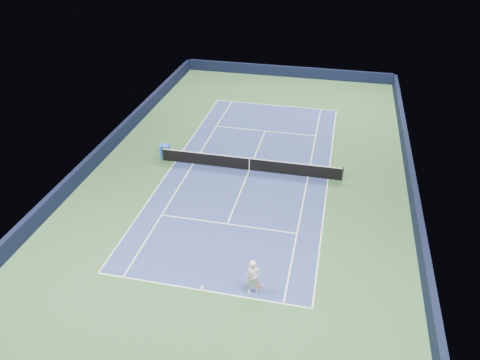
# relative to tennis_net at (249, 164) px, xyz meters

# --- Properties ---
(ground) EXTENTS (40.00, 40.00, 0.00)m
(ground) POSITION_rel_tennis_net_xyz_m (0.00, 0.00, -0.50)
(ground) COLOR #2E542E
(ground) RESTS_ON ground
(wall_far) EXTENTS (22.00, 0.35, 1.10)m
(wall_far) POSITION_rel_tennis_net_xyz_m (0.00, 19.82, 0.05)
(wall_far) COLOR black
(wall_far) RESTS_ON ground
(wall_right) EXTENTS (0.35, 40.00, 1.10)m
(wall_right) POSITION_rel_tennis_net_xyz_m (10.82, 0.00, 0.05)
(wall_right) COLOR black
(wall_right) RESTS_ON ground
(wall_left) EXTENTS (0.35, 40.00, 1.10)m
(wall_left) POSITION_rel_tennis_net_xyz_m (-10.82, 0.00, 0.05)
(wall_left) COLOR black
(wall_left) RESTS_ON ground
(court_surface) EXTENTS (10.97, 23.77, 0.01)m
(court_surface) POSITION_rel_tennis_net_xyz_m (0.00, 0.00, -0.50)
(court_surface) COLOR navy
(court_surface) RESTS_ON ground
(baseline_far) EXTENTS (10.97, 0.08, 0.00)m
(baseline_far) POSITION_rel_tennis_net_xyz_m (0.00, 11.88, -0.50)
(baseline_far) COLOR white
(baseline_far) RESTS_ON ground
(baseline_near) EXTENTS (10.97, 0.08, 0.00)m
(baseline_near) POSITION_rel_tennis_net_xyz_m (0.00, -11.88, -0.50)
(baseline_near) COLOR white
(baseline_near) RESTS_ON ground
(sideline_doubles_right) EXTENTS (0.08, 23.77, 0.00)m
(sideline_doubles_right) POSITION_rel_tennis_net_xyz_m (5.49, 0.00, -0.50)
(sideline_doubles_right) COLOR white
(sideline_doubles_right) RESTS_ON ground
(sideline_doubles_left) EXTENTS (0.08, 23.77, 0.00)m
(sideline_doubles_left) POSITION_rel_tennis_net_xyz_m (-5.49, 0.00, -0.50)
(sideline_doubles_left) COLOR white
(sideline_doubles_left) RESTS_ON ground
(sideline_singles_right) EXTENTS (0.08, 23.77, 0.00)m
(sideline_singles_right) POSITION_rel_tennis_net_xyz_m (4.12, 0.00, -0.50)
(sideline_singles_right) COLOR white
(sideline_singles_right) RESTS_ON ground
(sideline_singles_left) EXTENTS (0.08, 23.77, 0.00)m
(sideline_singles_left) POSITION_rel_tennis_net_xyz_m (-4.12, 0.00, -0.50)
(sideline_singles_left) COLOR white
(sideline_singles_left) RESTS_ON ground
(service_line_far) EXTENTS (8.23, 0.08, 0.00)m
(service_line_far) POSITION_rel_tennis_net_xyz_m (0.00, 6.40, -0.50)
(service_line_far) COLOR white
(service_line_far) RESTS_ON ground
(service_line_near) EXTENTS (8.23, 0.08, 0.00)m
(service_line_near) POSITION_rel_tennis_net_xyz_m (0.00, -6.40, -0.50)
(service_line_near) COLOR white
(service_line_near) RESTS_ON ground
(center_service_line) EXTENTS (0.08, 12.80, 0.00)m
(center_service_line) POSITION_rel_tennis_net_xyz_m (0.00, 0.00, -0.50)
(center_service_line) COLOR white
(center_service_line) RESTS_ON ground
(center_mark_far) EXTENTS (0.08, 0.30, 0.00)m
(center_mark_far) POSITION_rel_tennis_net_xyz_m (0.00, 11.73, -0.50)
(center_mark_far) COLOR white
(center_mark_far) RESTS_ON ground
(center_mark_near) EXTENTS (0.08, 0.30, 0.00)m
(center_mark_near) POSITION_rel_tennis_net_xyz_m (0.00, -11.73, -0.50)
(center_mark_near) COLOR white
(center_mark_near) RESTS_ON ground
(tennis_net) EXTENTS (12.90, 0.10, 1.07)m
(tennis_net) POSITION_rel_tennis_net_xyz_m (0.00, 0.00, 0.00)
(tennis_net) COLOR black
(tennis_net) RESTS_ON ground
(sponsor_cube) EXTENTS (0.64, 0.58, 1.02)m
(sponsor_cube) POSITION_rel_tennis_net_xyz_m (-6.40, 0.47, 0.00)
(sponsor_cube) COLOR blue
(sponsor_cube) RESTS_ON ground
(tennis_player) EXTENTS (0.90, 1.36, 1.93)m
(tennis_player) POSITION_rel_tennis_net_xyz_m (2.54, -11.44, 0.46)
(tennis_player) COLOR white
(tennis_player) RESTS_ON ground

